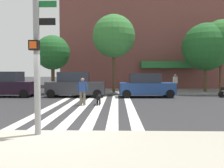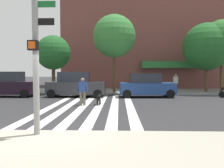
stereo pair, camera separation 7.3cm
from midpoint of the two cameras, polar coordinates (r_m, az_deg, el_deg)
ground_plane at (r=13.99m, az=-6.65°, el=-5.28°), size 160.00×160.00×0.00m
sidewalk_near at (r=5.59m, az=-20.71°, el=-17.38°), size 60.00×5.00×0.15m
sidewalk_far at (r=23.22m, az=-3.27°, el=-1.79°), size 80.00×6.00×0.15m
crosswalk_stripes at (r=13.93m, az=-4.84°, el=-5.29°), size 4.95×12.11×0.01m
traffic_light_pole at (r=7.37m, az=-17.88°, el=14.72°), size 0.74×0.46×5.80m
parked_car_near_curb at (r=20.77m, az=-23.90°, el=-0.12°), size 4.53×2.05×2.02m
parked_car_behind_first at (r=19.03m, az=-8.58°, el=-0.25°), size 4.55×2.01×1.99m
parked_car_third_in_line at (r=18.85m, az=8.40°, el=-0.41°), size 4.33×2.07×1.86m
street_tree_nearest at (r=22.47m, az=-13.90°, el=7.31°), size 3.15×3.15×5.18m
street_tree_middle at (r=21.49m, az=0.64°, el=11.44°), size 3.81×3.81×6.94m
street_tree_further at (r=23.61m, az=21.97°, el=8.31°), size 4.36×4.36×6.33m
street_tree_furthest at (r=23.96m, az=25.13°, el=9.56°), size 3.68×3.68×6.57m
pedestrian_dog_walker at (r=14.12m, az=-6.96°, el=-1.42°), size 0.70×0.25×1.64m
dog_on_leash at (r=14.35m, az=-3.05°, el=-3.27°), size 0.28×1.11×0.65m
pedestrian_bystander at (r=22.06m, az=15.21°, el=0.46°), size 0.59×0.52×1.64m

